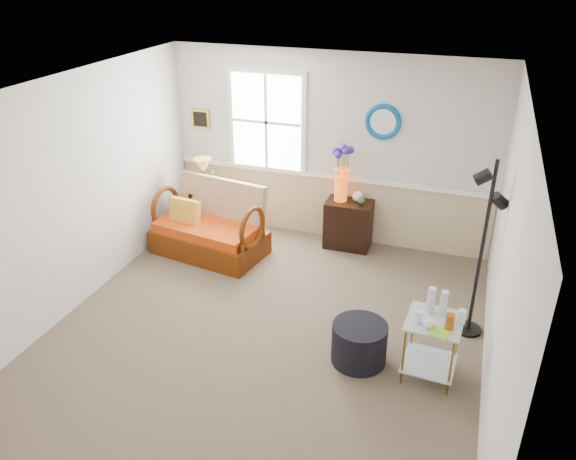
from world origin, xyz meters
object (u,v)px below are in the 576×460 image
(loveseat, at_px, (208,221))
(cabinet, at_px, (348,224))
(lamp_stand, at_px, (204,211))
(side_table, at_px, (431,348))
(floor_lamp, at_px, (482,251))
(ottoman, at_px, (359,343))

(loveseat, bearing_deg, cabinet, 33.79)
(loveseat, relative_size, lamp_stand, 2.19)
(lamp_stand, bearing_deg, side_table, -31.34)
(loveseat, distance_m, lamp_stand, 0.67)
(lamp_stand, relative_size, cabinet, 1.00)
(lamp_stand, bearing_deg, floor_lamp, -18.05)
(cabinet, bearing_deg, lamp_stand, -174.22)
(floor_lamp, bearing_deg, loveseat, 165.43)
(lamp_stand, distance_m, floor_lamp, 4.04)
(loveseat, bearing_deg, side_table, -17.49)
(side_table, distance_m, ottoman, 0.70)
(cabinet, xyz_separation_m, side_table, (1.38, -2.35, -0.01))
(side_table, xyz_separation_m, floor_lamp, (0.34, 0.87, 0.66))
(ottoman, bearing_deg, cabinet, 106.29)
(side_table, relative_size, floor_lamp, 0.33)
(lamp_stand, distance_m, ottoman, 3.49)
(cabinet, bearing_deg, side_table, -60.53)
(side_table, distance_m, floor_lamp, 1.14)
(cabinet, xyz_separation_m, floor_lamp, (1.71, -1.48, 0.65))
(loveseat, bearing_deg, floor_lamp, -2.17)
(lamp_stand, height_order, floor_lamp, floor_lamp)
(cabinet, bearing_deg, ottoman, -74.61)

